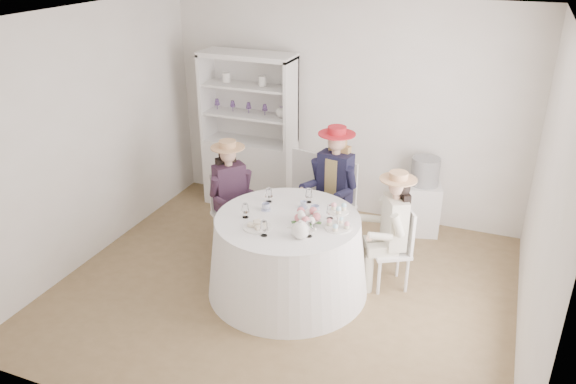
% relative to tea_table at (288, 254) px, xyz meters
% --- Properties ---
extents(ground, '(4.50, 4.50, 0.00)m').
position_rel_tea_table_xyz_m(ground, '(-0.04, -0.00, -0.41)').
color(ground, brown).
rests_on(ground, ground).
extents(ceiling, '(4.50, 4.50, 0.00)m').
position_rel_tea_table_xyz_m(ceiling, '(-0.04, -0.00, 2.29)').
color(ceiling, white).
rests_on(ceiling, wall_back).
extents(wall_back, '(4.50, 0.00, 4.50)m').
position_rel_tea_table_xyz_m(wall_back, '(-0.04, 2.00, 0.94)').
color(wall_back, silver).
rests_on(wall_back, ground).
extents(wall_front, '(4.50, 0.00, 4.50)m').
position_rel_tea_table_xyz_m(wall_front, '(-0.04, -2.00, 0.94)').
color(wall_front, silver).
rests_on(wall_front, ground).
extents(wall_left, '(0.00, 4.50, 4.50)m').
position_rel_tea_table_xyz_m(wall_left, '(-2.29, -0.00, 0.94)').
color(wall_left, silver).
rests_on(wall_left, ground).
extents(wall_right, '(0.00, 4.50, 4.50)m').
position_rel_tea_table_xyz_m(wall_right, '(2.21, -0.00, 0.94)').
color(wall_right, silver).
rests_on(wall_right, ground).
extents(tea_table, '(1.62, 1.62, 0.82)m').
position_rel_tea_table_xyz_m(tea_table, '(0.00, 0.00, 0.00)').
color(tea_table, white).
rests_on(tea_table, ground).
extents(hutch, '(1.35, 0.84, 2.02)m').
position_rel_tea_table_xyz_m(hutch, '(-1.20, 1.71, 0.31)').
color(hutch, silver).
rests_on(hutch, ground).
extents(side_table, '(0.49, 0.49, 0.63)m').
position_rel_tea_table_xyz_m(side_table, '(1.05, 1.75, -0.09)').
color(side_table, silver).
rests_on(side_table, ground).
extents(hatbox, '(0.37, 0.37, 0.33)m').
position_rel_tea_table_xyz_m(hatbox, '(1.05, 1.75, 0.39)').
color(hatbox, black).
rests_on(hatbox, side_table).
extents(guest_left, '(0.56, 0.54, 1.31)m').
position_rel_tea_table_xyz_m(guest_left, '(-0.89, 0.53, 0.33)').
color(guest_left, silver).
rests_on(guest_left, ground).
extents(guest_mid, '(0.54, 0.57, 1.44)m').
position_rel_tea_table_xyz_m(guest_mid, '(0.15, 1.03, 0.41)').
color(guest_mid, silver).
rests_on(guest_mid, ground).
extents(guest_right, '(0.54, 0.50, 1.27)m').
position_rel_tea_table_xyz_m(guest_right, '(0.94, 0.44, 0.31)').
color(guest_right, silver).
rests_on(guest_right, ground).
extents(spare_chair, '(0.51, 0.51, 1.05)m').
position_rel_tea_table_xyz_m(spare_chair, '(-0.21, 1.33, 0.16)').
color(spare_chair, silver).
rests_on(spare_chair, ground).
extents(teacup_a, '(0.09, 0.09, 0.07)m').
position_rel_tea_table_xyz_m(teacup_a, '(-0.26, 0.08, 0.45)').
color(teacup_a, white).
rests_on(teacup_a, tea_table).
extents(teacup_b, '(0.09, 0.09, 0.06)m').
position_rel_tea_table_xyz_m(teacup_b, '(0.06, 0.27, 0.44)').
color(teacup_b, white).
rests_on(teacup_b, tea_table).
extents(teacup_c, '(0.11, 0.11, 0.07)m').
position_rel_tea_table_xyz_m(teacup_c, '(0.21, 0.20, 0.45)').
color(teacup_c, white).
rests_on(teacup_c, tea_table).
extents(flower_bowl, '(0.26, 0.26, 0.06)m').
position_rel_tea_table_xyz_m(flower_bowl, '(0.23, -0.00, 0.44)').
color(flower_bowl, white).
rests_on(flower_bowl, tea_table).
extents(flower_arrangement, '(0.21, 0.20, 0.08)m').
position_rel_tea_table_xyz_m(flower_arrangement, '(0.22, -0.08, 0.51)').
color(flower_arrangement, '#DB6D78').
rests_on(flower_arrangement, tea_table).
extents(table_teapot, '(0.24, 0.17, 0.18)m').
position_rel_tea_table_xyz_m(table_teapot, '(0.25, -0.31, 0.49)').
color(table_teapot, white).
rests_on(table_teapot, tea_table).
extents(sandwich_plate, '(0.27, 0.27, 0.06)m').
position_rel_tea_table_xyz_m(sandwich_plate, '(-0.19, -0.29, 0.43)').
color(sandwich_plate, white).
rests_on(sandwich_plate, tea_table).
extents(cupcake_stand, '(0.26, 0.26, 0.24)m').
position_rel_tea_table_xyz_m(cupcake_stand, '(0.51, -0.01, 0.50)').
color(cupcake_stand, white).
rests_on(cupcake_stand, tea_table).
extents(stemware_set, '(0.85, 0.89, 0.15)m').
position_rel_tea_table_xyz_m(stemware_set, '(-0.00, -0.00, 0.49)').
color(stemware_set, white).
rests_on(stemware_set, tea_table).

